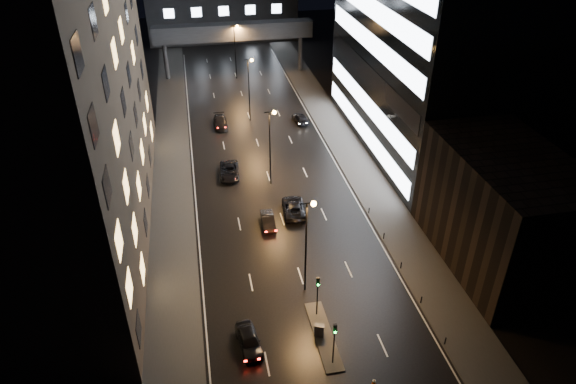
# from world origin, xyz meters

# --- Properties ---
(ground) EXTENTS (160.00, 160.00, 0.00)m
(ground) POSITION_xyz_m (0.00, 40.00, 0.00)
(ground) COLOR black
(ground) RESTS_ON ground
(sidewalk_left) EXTENTS (5.00, 110.00, 0.15)m
(sidewalk_left) POSITION_xyz_m (-12.50, 35.00, 0.07)
(sidewalk_left) COLOR #383533
(sidewalk_left) RESTS_ON ground
(sidewalk_right) EXTENTS (5.00, 110.00, 0.15)m
(sidewalk_right) POSITION_xyz_m (12.50, 35.00, 0.07)
(sidewalk_right) COLOR #383533
(sidewalk_right) RESTS_ON ground
(building_left) EXTENTS (15.00, 48.00, 40.00)m
(building_left) POSITION_xyz_m (-22.50, 24.00, 20.00)
(building_left) COLOR #2D2319
(building_left) RESTS_ON ground
(building_right_low) EXTENTS (10.00, 18.00, 12.00)m
(building_right_low) POSITION_xyz_m (20.00, 9.00, 6.00)
(building_right_low) COLOR black
(building_right_low) RESTS_ON ground
(skybridge) EXTENTS (30.00, 3.00, 10.00)m
(skybridge) POSITION_xyz_m (0.00, 70.00, 8.34)
(skybridge) COLOR #333335
(skybridge) RESTS_ON ground
(median_island) EXTENTS (1.60, 8.00, 0.15)m
(median_island) POSITION_xyz_m (0.30, 2.00, 0.07)
(median_island) COLOR #383533
(median_island) RESTS_ON ground
(traffic_signal_near) EXTENTS (0.28, 0.34, 4.40)m
(traffic_signal_near) POSITION_xyz_m (0.30, 4.49, 3.09)
(traffic_signal_near) COLOR black
(traffic_signal_near) RESTS_ON median_island
(traffic_signal_far) EXTENTS (0.28, 0.34, 4.40)m
(traffic_signal_far) POSITION_xyz_m (0.30, -1.01, 3.09)
(traffic_signal_far) COLOR black
(traffic_signal_far) RESTS_ON median_island
(bollard_row) EXTENTS (0.12, 25.12, 0.90)m
(bollard_row) POSITION_xyz_m (10.20, 6.50, 0.45)
(bollard_row) COLOR black
(bollard_row) RESTS_ON ground
(streetlight_near) EXTENTS (1.45, 0.50, 10.15)m
(streetlight_near) POSITION_xyz_m (0.16, 8.00, 6.50)
(streetlight_near) COLOR black
(streetlight_near) RESTS_ON ground
(streetlight_mid_a) EXTENTS (1.45, 0.50, 10.15)m
(streetlight_mid_a) POSITION_xyz_m (0.16, 28.00, 6.50)
(streetlight_mid_a) COLOR black
(streetlight_mid_a) RESTS_ON ground
(streetlight_mid_b) EXTENTS (1.45, 0.50, 10.15)m
(streetlight_mid_b) POSITION_xyz_m (0.16, 48.00, 6.50)
(streetlight_mid_b) COLOR black
(streetlight_mid_b) RESTS_ON ground
(streetlight_far) EXTENTS (1.45, 0.50, 10.15)m
(streetlight_far) POSITION_xyz_m (0.16, 68.00, 6.50)
(streetlight_far) COLOR black
(streetlight_far) RESTS_ON ground
(car_away_a) EXTENTS (2.28, 4.50, 1.47)m
(car_away_a) POSITION_xyz_m (-6.20, 2.12, 0.73)
(car_away_a) COLOR black
(car_away_a) RESTS_ON ground
(car_away_b) EXTENTS (1.51, 4.02, 1.31)m
(car_away_b) POSITION_xyz_m (-1.80, 19.05, 0.66)
(car_away_b) COLOR black
(car_away_b) RESTS_ON ground
(car_away_c) EXTENTS (2.88, 5.53, 1.49)m
(car_away_c) POSITION_xyz_m (-5.02, 31.03, 0.74)
(car_away_c) COLOR black
(car_away_c) RESTS_ON ground
(car_away_d) EXTENTS (2.05, 4.97, 1.44)m
(car_away_d) POSITION_xyz_m (-4.88, 46.74, 0.72)
(car_away_d) COLOR black
(car_away_d) RESTS_ON ground
(car_toward_a) EXTENTS (2.99, 5.61, 1.50)m
(car_toward_a) POSITION_xyz_m (1.58, 21.06, 0.75)
(car_toward_a) COLOR black
(car_toward_a) RESTS_ON ground
(car_toward_b) EXTENTS (2.28, 4.72, 1.32)m
(car_toward_b) POSITION_xyz_m (7.77, 45.83, 0.66)
(car_toward_b) COLOR black
(car_toward_b) RESTS_ON ground
(utility_cabinet) EXTENTS (0.90, 0.70, 1.27)m
(utility_cabinet) POSITION_xyz_m (-0.10, 1.98, 0.79)
(utility_cabinet) COLOR #47474A
(utility_cabinet) RESTS_ON median_island
(cone_b) EXTENTS (0.36, 0.36, 0.52)m
(cone_b) POSITION_xyz_m (3.00, -3.50, 0.26)
(cone_b) COLOR #DC560B
(cone_b) RESTS_ON ground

